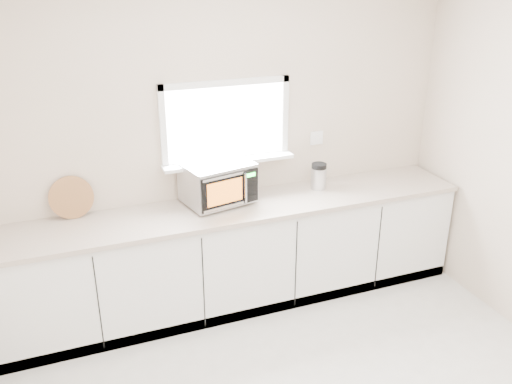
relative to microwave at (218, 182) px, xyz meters
name	(u,v)px	position (x,y,z in m)	size (l,w,h in m)	color
back_wall	(226,143)	(0.13, 0.19, 0.26)	(4.00, 0.17, 2.70)	beige
cabinets	(239,256)	(0.13, -0.11, -0.66)	(3.92, 0.60, 0.88)	white
countertop	(238,208)	(0.13, -0.12, -0.20)	(3.92, 0.64, 0.04)	#B9AB99
microwave	(218,182)	(0.00, 0.00, 0.00)	(0.61, 0.52, 0.35)	black
knife_block	(210,196)	(-0.11, -0.13, -0.06)	(0.16, 0.22, 0.29)	#432918
cutting_board	(71,197)	(-1.14, 0.13, -0.01)	(0.34, 0.34, 0.02)	#9B5C3C
coffee_grinder	(319,176)	(0.91, -0.03, -0.06)	(0.16, 0.16, 0.24)	silver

